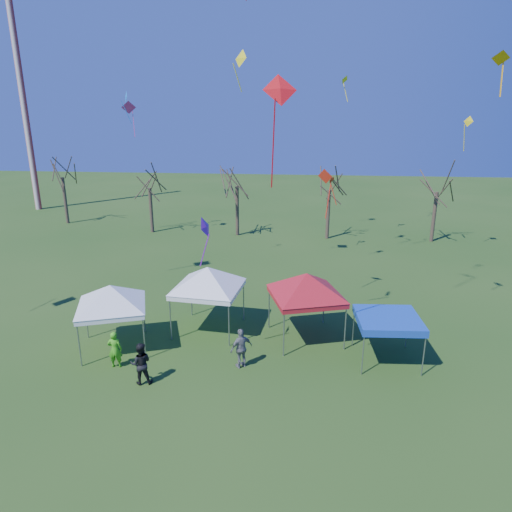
# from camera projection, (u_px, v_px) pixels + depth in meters

# --- Properties ---
(ground) EXTENTS (140.00, 140.00, 0.00)m
(ground) POSITION_uv_depth(u_px,v_px,m) (211.00, 377.00, 19.92)
(ground) COLOR #244917
(ground) RESTS_ON ground
(radio_mast) EXTENTS (0.70, 0.70, 25.00)m
(radio_mast) POSITION_uv_depth(u_px,v_px,m) (23.00, 100.00, 51.27)
(radio_mast) COLOR silver
(radio_mast) RESTS_ON ground
(tree_0) EXTENTS (3.83, 3.83, 8.44)m
(tree_0) POSITION_uv_depth(u_px,v_px,m) (60.00, 160.00, 46.07)
(tree_0) COLOR #3D2D21
(tree_0) RESTS_ON ground
(tree_1) EXTENTS (3.42, 3.42, 7.54)m
(tree_1) POSITION_uv_depth(u_px,v_px,m) (148.00, 172.00, 42.67)
(tree_1) COLOR #3D2D21
(tree_1) RESTS_ON ground
(tree_2) EXTENTS (3.71, 3.71, 8.18)m
(tree_2) POSITION_uv_depth(u_px,v_px,m) (237.00, 168.00, 41.41)
(tree_2) COLOR #3D2D21
(tree_2) RESTS_ON ground
(tree_3) EXTENTS (3.59, 3.59, 7.91)m
(tree_3) POSITION_uv_depth(u_px,v_px,m) (330.00, 172.00, 40.31)
(tree_3) COLOR #3D2D21
(tree_3) RESTS_ON ground
(tree_4) EXTENTS (3.58, 3.58, 7.89)m
(tree_4) POSITION_uv_depth(u_px,v_px,m) (439.00, 174.00, 39.34)
(tree_4) COLOR #3D2D21
(tree_4) RESTS_ON ground
(tent_white_west) EXTENTS (4.06, 4.06, 3.80)m
(tent_white_west) POSITION_uv_depth(u_px,v_px,m) (110.00, 290.00, 21.52)
(tent_white_west) COLOR gray
(tent_white_west) RESTS_ON ground
(tent_white_mid) EXTENTS (4.58, 4.58, 4.06)m
(tent_white_mid) POSITION_uv_depth(u_px,v_px,m) (207.00, 271.00, 23.36)
(tent_white_mid) COLOR gray
(tent_white_mid) RESTS_ON ground
(tent_red) EXTENTS (4.41, 4.41, 4.08)m
(tent_red) POSITION_uv_depth(u_px,v_px,m) (307.00, 278.00, 22.41)
(tent_red) COLOR gray
(tent_red) RESTS_ON ground
(tent_blue) EXTENTS (2.97, 2.97, 2.20)m
(tent_blue) POSITION_uv_depth(u_px,v_px,m) (388.00, 320.00, 20.72)
(tent_blue) COLOR gray
(tent_blue) RESTS_ON ground
(person_green) EXTENTS (0.68, 0.50, 1.74)m
(person_green) POSITION_uv_depth(u_px,v_px,m) (115.00, 349.00, 20.50)
(person_green) COLOR green
(person_green) RESTS_ON ground
(person_dark) EXTENTS (1.05, 0.90, 1.86)m
(person_dark) POSITION_uv_depth(u_px,v_px,m) (141.00, 364.00, 19.23)
(person_dark) COLOR black
(person_dark) RESTS_ON ground
(person_grey) EXTENTS (1.15, 1.04, 1.87)m
(person_grey) POSITION_uv_depth(u_px,v_px,m) (241.00, 348.00, 20.47)
(person_grey) COLOR slate
(person_grey) RESTS_ON ground
(kite_22) EXTENTS (0.88, 0.91, 2.34)m
(kite_22) POSITION_uv_depth(u_px,v_px,m) (332.00, 181.00, 36.21)
(kite_22) COLOR red
(kite_22) RESTS_ON ground
(kite_13) EXTENTS (0.85, 1.02, 2.65)m
(kite_13) POSITION_uv_depth(u_px,v_px,m) (126.00, 97.00, 37.65)
(kite_13) COLOR #1678EB
(kite_13) RESTS_ON ground
(kite_5) EXTENTS (1.28, 0.94, 3.74)m
(kite_5) POSITION_uv_depth(u_px,v_px,m) (280.00, 91.00, 14.76)
(kite_5) COLOR red
(kite_5) RESTS_ON ground
(kite_2) EXTENTS (1.45, 1.18, 3.12)m
(kite_2) POSITION_uv_depth(u_px,v_px,m) (129.00, 107.00, 39.74)
(kite_2) COLOR #CD2D85
(kite_2) RESTS_ON ground
(kite_11) EXTENTS (1.08, 1.08, 2.51)m
(kite_11) POSITION_uv_depth(u_px,v_px,m) (240.00, 59.00, 28.09)
(kite_11) COLOR yellow
(kite_11) RESTS_ON ground
(kite_9) EXTENTS (0.67, 0.51, 1.54)m
(kite_9) POSITION_uv_depth(u_px,v_px,m) (501.00, 60.00, 15.69)
(kite_9) COLOR #ECA20C
(kite_9) RESTS_ON ground
(kite_1) EXTENTS (0.53, 0.98, 2.13)m
(kite_1) POSITION_uv_depth(u_px,v_px,m) (206.00, 228.00, 19.13)
(kite_1) COLOR purple
(kite_1) RESTS_ON ground
(kite_19) EXTENTS (0.83, 0.89, 2.05)m
(kite_19) POSITION_uv_depth(u_px,v_px,m) (345.00, 80.00, 36.36)
(kite_19) COLOR yellow
(kite_19) RESTS_ON ground
(kite_17) EXTENTS (0.96, 0.75, 2.82)m
(kite_17) POSITION_uv_depth(u_px,v_px,m) (326.00, 177.00, 25.74)
(kite_17) COLOR red
(kite_17) RESTS_ON ground
(kite_12) EXTENTS (0.69, 0.81, 2.59)m
(kite_12) POSITION_uv_depth(u_px,v_px,m) (468.00, 122.00, 33.64)
(kite_12) COLOR yellow
(kite_12) RESTS_ON ground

